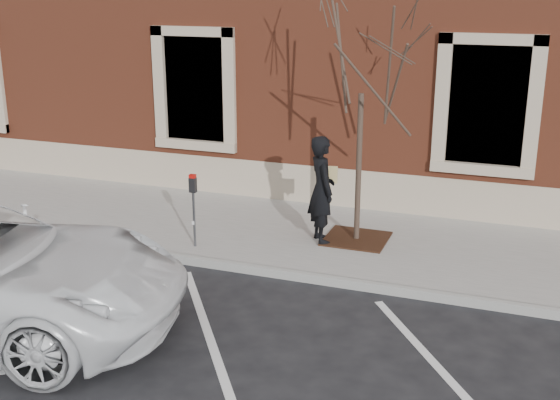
% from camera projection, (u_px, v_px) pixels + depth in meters
% --- Properties ---
extents(ground, '(120.00, 120.00, 0.00)m').
position_uv_depth(ground, '(267.00, 274.00, 11.48)').
color(ground, '#28282B').
rests_on(ground, ground).
extents(sidewalk_near, '(40.00, 3.50, 0.15)m').
position_uv_depth(sidewalk_near, '(301.00, 235.00, 13.02)').
color(sidewalk_near, '#AEAAA3').
rests_on(sidewalk_near, ground).
extents(curb_near, '(40.00, 0.12, 0.15)m').
position_uv_depth(curb_near, '(266.00, 271.00, 11.41)').
color(curb_near, '#9E9E99').
rests_on(curb_near, ground).
extents(parking_stripes, '(28.00, 4.40, 0.01)m').
position_uv_depth(parking_stripes, '(209.00, 335.00, 9.50)').
color(parking_stripes, silver).
rests_on(parking_stripes, ground).
extents(building_civic, '(40.00, 8.62, 8.00)m').
position_uv_depth(building_civic, '(381.00, 7.00, 17.22)').
color(building_civic, brown).
rests_on(building_civic, ground).
extents(man, '(0.77, 0.83, 1.91)m').
position_uv_depth(man, '(322.00, 190.00, 12.24)').
color(man, black).
rests_on(man, sidewalk_near).
extents(parking_meter, '(0.12, 0.09, 1.30)m').
position_uv_depth(parking_meter, '(193.00, 197.00, 12.02)').
color(parking_meter, '#595B60').
rests_on(parking_meter, sidewalk_near).
extents(tree_grate, '(1.10, 1.10, 0.03)m').
position_uv_depth(tree_grate, '(356.00, 239.00, 12.60)').
color(tree_grate, '#371E11').
rests_on(tree_grate, sidewalk_near).
extents(sapling, '(2.87, 2.87, 4.78)m').
position_uv_depth(sapling, '(363.00, 50.00, 11.61)').
color(sapling, '#4D382F').
rests_on(sapling, sidewalk_near).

